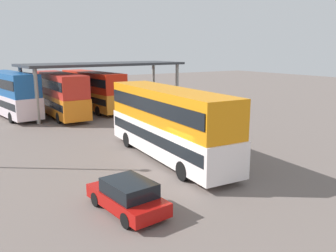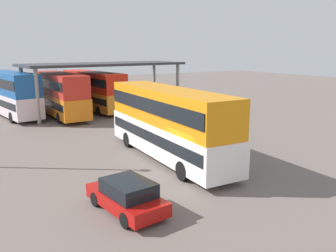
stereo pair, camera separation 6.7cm
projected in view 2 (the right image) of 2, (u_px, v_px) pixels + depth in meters
ground_plane at (181, 179)px, 17.89m from camera, size 140.00×140.00×0.00m
double_decker_main at (168, 121)px, 20.79m from camera, size 3.15×11.66×4.22m
parked_hatchback at (127, 196)px, 14.14m from camera, size 2.10×4.02×1.35m
double_decker_near_canopy at (12, 93)px, 34.05m from camera, size 3.91×10.43×4.34m
double_decker_mid_row at (60, 93)px, 34.18m from camera, size 2.68×10.73×4.24m
double_decker_far_right at (93, 89)px, 37.74m from camera, size 3.46×11.05×4.14m
depot_canopy at (105, 66)px, 36.71m from camera, size 17.28×7.24×5.10m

